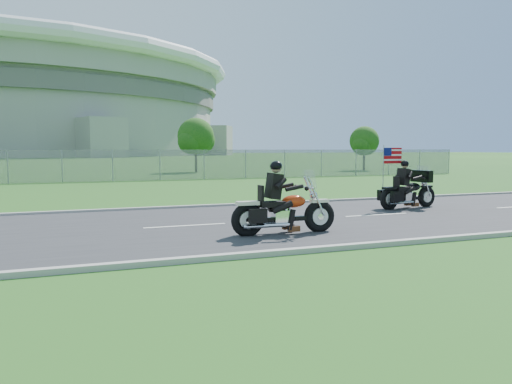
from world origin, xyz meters
name	(u,v)px	position (x,y,z in m)	size (l,w,h in m)	color
ground	(256,223)	(0.00, 0.00, 0.00)	(420.00, 420.00, 0.00)	#1C4515
road	(256,223)	(0.00, 0.00, 0.02)	(120.00, 8.00, 0.04)	#28282B
curb_north	(214,206)	(0.00, 4.05, 0.05)	(120.00, 0.18, 0.12)	#9E9B93
curb_south	(328,249)	(0.00, -4.05, 0.05)	(120.00, 0.18, 0.12)	#9E9B93
fence	(62,166)	(-5.00, 20.00, 1.00)	(60.00, 0.03, 2.00)	gray
stadium	(11,107)	(-20.00, 170.00, 15.58)	(140.40, 140.40, 29.20)	#A3A099
tree_fence_near	(196,138)	(6.04, 30.04, 2.97)	(3.52, 3.28, 4.75)	#382316
tree_fence_far	(364,143)	(22.04, 28.03, 2.64)	(3.08, 2.87, 4.20)	#382316
motorcycle_lead	(283,212)	(-0.09, -2.01, 0.57)	(2.68, 0.67, 1.80)	black
motorcycle_follow	(408,192)	(6.04, 1.13, 0.58)	(2.51, 0.92, 2.09)	black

